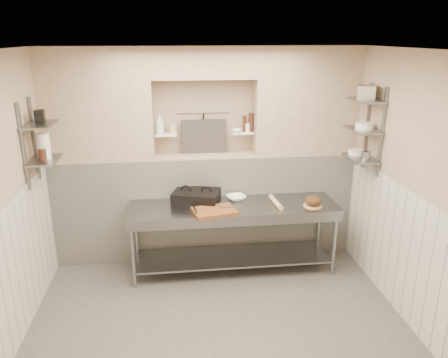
{
  "coord_description": "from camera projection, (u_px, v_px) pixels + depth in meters",
  "views": [
    {
      "loc": [
        -0.42,
        -3.82,
        2.92
      ],
      "look_at": [
        0.15,
        0.9,
        1.35
      ],
      "focal_mm": 35.0,
      "sensor_mm": 36.0,
      "label": 1
    }
  ],
  "objects": [
    {
      "name": "box_left_upper",
      "position": [
        40.0,
        116.0,
        4.73
      ],
      "size": [
        0.11,
        0.11,
        0.14
      ],
      "primitive_type": "cube",
      "rotation": [
        0.0,
        0.0,
        0.06
      ],
      "color": "black",
      "rests_on": "wall_shelf_left_upper"
    },
    {
      "name": "condiment_b",
      "position": [
        245.0,
        124.0,
        5.7
      ],
      "size": [
        0.05,
        0.05,
        0.21
      ],
      "primitive_type": "cylinder",
      "color": "#391D13",
      "rests_on": "alcove_shelf_right"
    },
    {
      "name": "shelf_rail_right_a",
      "position": [
        367.0,
        126.0,
        5.38
      ],
      "size": [
        0.03,
        0.03,
        1.05
      ],
      "primitive_type": "cube",
      "color": "slate",
      "rests_on": "wall_right"
    },
    {
      "name": "splash_panel",
      "position": [
        204.0,
        136.0,
        5.79
      ],
      "size": [
        0.6,
        0.08,
        0.45
      ],
      "primitive_type": "cube",
      "rotation": [
        -0.14,
        0.0,
        0.0
      ],
      "color": "#383330",
      "rests_on": "alcove_sill"
    },
    {
      "name": "backwall_pillar_left",
      "position": [
        97.0,
        105.0,
        5.4
      ],
      "size": [
        1.35,
        0.4,
        1.4
      ],
      "primitive_type": "cube",
      "color": "tan",
      "rests_on": "backwall_lower"
    },
    {
      "name": "wainscot_right",
      "position": [
        408.0,
        258.0,
        4.57
      ],
      "size": [
        0.02,
        3.9,
        1.4
      ],
      "primitive_type": "cube",
      "color": "silver",
      "rests_on": "floor"
    },
    {
      "name": "basket_right",
      "position": [
        366.0,
        92.0,
        5.06
      ],
      "size": [
        0.28,
        0.3,
        0.16
      ],
      "primitive_type": "cube",
      "rotation": [
        0.0,
        0.0,
        -0.42
      ],
      "color": "gray",
      "rests_on": "wall_shelf_right_upper"
    },
    {
      "name": "wall_right",
      "position": [
        423.0,
        195.0,
        4.36
      ],
      "size": [
        0.1,
        3.9,
        2.8
      ],
      "primitive_type": "cube",
      "color": "tan",
      "rests_on": "ground"
    },
    {
      "name": "utensil_rail",
      "position": [
        203.0,
        112.0,
        5.76
      ],
      "size": [
        0.7,
        0.02,
        0.02
      ],
      "primitive_type": "cylinder",
      "rotation": [
        0.0,
        1.57,
        0.0
      ],
      "color": "gray",
      "rests_on": "wall_back"
    },
    {
      "name": "canister_right",
      "position": [
        366.0,
        156.0,
        5.15
      ],
      "size": [
        0.1,
        0.1,
        0.1
      ],
      "primitive_type": "cylinder",
      "color": "gray",
      "rests_on": "wall_shelf_right_lower"
    },
    {
      "name": "alcove_shelf_left",
      "position": [
        166.0,
        135.0,
        5.62
      ],
      "size": [
        0.28,
        0.16,
        0.02
      ],
      "primitive_type": "cube",
      "color": "white",
      "rests_on": "backwall_lower"
    },
    {
      "name": "knife_blade",
      "position": [
        229.0,
        207.0,
        5.25
      ],
      "size": [
        0.24,
        0.04,
        0.01
      ],
      "primitive_type": "cube",
      "rotation": [
        0.0,
        0.0,
        0.07
      ],
      "color": "gray",
      "rests_on": "cutting_board"
    },
    {
      "name": "wall_shelf_right_lower",
      "position": [
        360.0,
        158.0,
        5.29
      ],
      "size": [
        0.3,
        0.5,
        0.02
      ],
      "primitive_type": "cube",
      "color": "slate",
      "rests_on": "wall_right"
    },
    {
      "name": "bowl_alcove",
      "position": [
        237.0,
        131.0,
        5.69
      ],
      "size": [
        0.16,
        0.16,
        0.04
      ],
      "primitive_type": "imported",
      "rotation": [
        0.0,
        0.0,
        -0.21
      ],
      "color": "white",
      "rests_on": "alcove_shelf_right"
    },
    {
      "name": "wall_shelf_right_mid",
      "position": [
        363.0,
        130.0,
        5.18
      ],
      "size": [
        0.3,
        0.5,
        0.02
      ],
      "primitive_type": "cube",
      "color": "slate",
      "rests_on": "wall_right"
    },
    {
      "name": "hanging_steel",
      "position": [
        204.0,
        125.0,
        5.79
      ],
      "size": [
        0.02,
        0.02,
        0.3
      ],
      "primitive_type": "cylinder",
      "color": "black",
      "rests_on": "utensil_rail"
    },
    {
      "name": "wainscot_left",
      "position": [
        10.0,
        283.0,
        4.12
      ],
      "size": [
        0.02,
        3.9,
        1.4
      ],
      "primitive_type": "cube",
      "color": "silver",
      "rests_on": "floor"
    },
    {
      "name": "backwall_pillar_right",
      "position": [
        305.0,
        101.0,
        5.7
      ],
      "size": [
        1.35,
        0.4,
        1.4
      ],
      "primitive_type": "cube",
      "color": "tan",
      "rests_on": "backwall_lower"
    },
    {
      "name": "condiment_c",
      "position": [
        248.0,
        128.0,
        5.71
      ],
      "size": [
        0.06,
        0.06,
        0.11
      ],
      "primitive_type": "cylinder",
      "color": "white",
      "rests_on": "alcove_shelf_right"
    },
    {
      "name": "jug_left",
      "position": [
        43.0,
        146.0,
        4.83
      ],
      "size": [
        0.14,
        0.14,
        0.28
      ],
      "primitive_type": "cylinder",
      "color": "white",
      "rests_on": "wall_shelf_left_lower"
    },
    {
      "name": "backwall_header",
      "position": [
        204.0,
        62.0,
        5.39
      ],
      "size": [
        1.3,
        0.4,
        0.4
      ],
      "primitive_type": "cube",
      "color": "tan",
      "rests_on": "backwall_lower"
    },
    {
      "name": "wall_shelf_right_upper",
      "position": [
        366.0,
        100.0,
        5.07
      ],
      "size": [
        0.3,
        0.5,
        0.03
      ],
      "primitive_type": "cube",
      "color": "slate",
      "rests_on": "wall_right"
    },
    {
      "name": "mixing_bowl",
      "position": [
        236.0,
        198.0,
        5.61
      ],
      "size": [
        0.29,
        0.29,
        0.06
      ],
      "primitive_type": "imported",
      "rotation": [
        0.0,
        0.0,
        0.28
      ],
      "color": "white",
      "rests_on": "prep_table"
    },
    {
      "name": "alcove_sill",
      "position": [
        205.0,
        155.0,
        5.77
      ],
      "size": [
        1.3,
        0.4,
        0.02
      ],
      "primitive_type": "cube",
      "color": "tan",
      "rests_on": "backwall_lower"
    },
    {
      "name": "wall_shelf_left_upper",
      "position": [
        40.0,
        125.0,
        4.71
      ],
      "size": [
        0.3,
        0.5,
        0.03
      ],
      "primitive_type": "cube",
      "color": "slate",
      "rests_on": "wall_left"
    },
    {
      "name": "panini_press",
      "position": [
        196.0,
        197.0,
        5.51
      ],
      "size": [
        0.65,
        0.55,
        0.15
      ],
      "rotation": [
        0.0,
        0.0,
        -0.3
      ],
      "color": "black",
      "rests_on": "prep_table"
    },
    {
      "name": "condiment_a",
      "position": [
        251.0,
        122.0,
        5.7
      ],
      "size": [
        0.07,
        0.07,
        0.25
      ],
      "primitive_type": "cylinder",
      "color": "#391D13",
      "rests_on": "alcove_shelf_right"
    },
    {
      "name": "bread_board",
      "position": [
        313.0,
        206.0,
        5.41
      ],
      "size": [
        0.24,
        0.24,
        0.01
      ],
      "primitive_type": "cylinder",
      "color": "#D6B66E",
      "rests_on": "prep_table"
    },
    {
      "name": "backwall_lower",
      "position": [
        206.0,
        205.0,
        5.99
      ],
      "size": [
        4.0,
        0.4,
        1.4
      ],
      "primitive_type": "cube",
      "color": "silver",
      "rests_on": "floor"
    },
    {
      "name": "floor",
      "position": [
        220.0,
        333.0,
        4.58
      ],
      "size": [
        4.0,
        3.9,
        0.1
      ],
      "primitive_type": "cube",
      "color": "#544F4A",
      "rests_on": "ground"
    },
    {
      "name": "prep_table",
      "position": [
        233.0,
        225.0,
        5.51
      ],
      "size": [
        2.6,
        0.7,
        0.9
      ],
      "color": "gray",
      "rests_on": "floor"
    },
    {
      "name": "bowl_right_mid",
      "position": [
        364.0,
        126.0,
        5.15
      ],
      "size": [
        0.21,
        0.21,
        0.08
      ],
      "primitive_type": "cylinder",
      "color": "white",
      "rests_on": "wall_shelf_right_mid"
    },
    {
      "name": "bottle_soap",
      "position": [
        160.0,
        124.0,
        5.57
      ],
      "size": [
        0.1,
        0.1,
        0.26
      ],
      "primitive_type": "imported",
      "rotation": [
        0.0,
        0.0,
        0.03
      ],
      "color": "white",
      "rests_on": "alcove_shelf_left"
    },
    {
      "name": "shelf_rail_left_b",
      "position": [
        23.0,
        147.0,
        4.57
      ],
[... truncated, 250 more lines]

